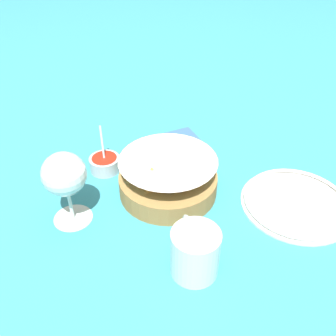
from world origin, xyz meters
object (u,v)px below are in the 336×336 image
at_px(food_basket, 168,178).
at_px(wine_glass, 64,176).
at_px(side_plate, 296,202).
at_px(beer_mug, 195,253).
at_px(sauce_cup, 105,163).

distance_m(food_basket, wine_glass, 0.23).
bearing_deg(food_basket, side_plate, -111.33).
height_order(food_basket, beer_mug, food_basket).
height_order(sauce_cup, side_plate, sauce_cup).
xyz_separation_m(sauce_cup, wine_glass, (-0.15, 0.08, 0.09)).
height_order(beer_mug, side_plate, beer_mug).
bearing_deg(sauce_cup, food_basket, -130.78).
height_order(food_basket, side_plate, food_basket).
distance_m(wine_glass, side_plate, 0.48).
bearing_deg(food_basket, sauce_cup, 49.22).
height_order(wine_glass, beer_mug, wine_glass).
bearing_deg(wine_glass, sauce_cup, -27.51).
relative_size(sauce_cup, beer_mug, 0.85).
relative_size(beer_mug, side_plate, 0.52).
bearing_deg(sauce_cup, side_plate, -118.72).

